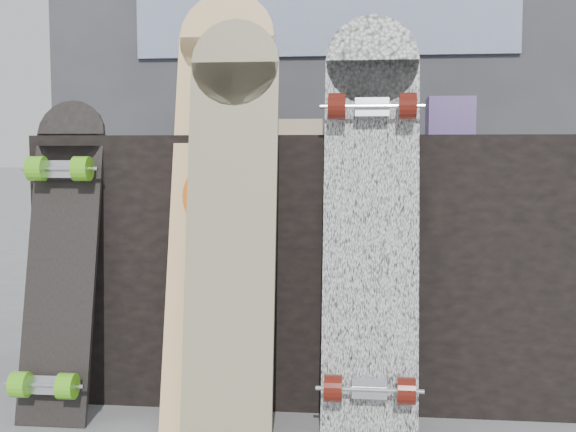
# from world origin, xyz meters

# --- Properties ---
(vendor_table) EXTENTS (1.60, 0.60, 0.80)m
(vendor_table) POSITION_xyz_m (0.00, 0.50, 0.40)
(vendor_table) COLOR black
(vendor_table) RESTS_ON ground
(booth) EXTENTS (2.40, 0.22, 2.20)m
(booth) POSITION_xyz_m (0.00, 1.35, 1.10)
(booth) COLOR #36353B
(booth) RESTS_ON ground
(merch_box_purple) EXTENTS (0.18, 0.12, 0.10)m
(merch_box_purple) POSITION_xyz_m (-0.28, 0.62, 0.85)
(merch_box_purple) COLOR #5D3874
(merch_box_purple) RESTS_ON vendor_table
(merch_box_small) EXTENTS (0.14, 0.14, 0.12)m
(merch_box_small) POSITION_xyz_m (0.44, 0.47, 0.86)
(merch_box_small) COLOR #5D3874
(merch_box_small) RESTS_ON vendor_table
(merch_box_flat) EXTENTS (0.22, 0.10, 0.06)m
(merch_box_flat) POSITION_xyz_m (-0.07, 0.61, 0.83)
(merch_box_flat) COLOR #D1B78C
(merch_box_flat) RESTS_ON vendor_table
(longboard_geisha) EXTENTS (0.28, 0.33, 1.22)m
(longboard_geisha) POSITION_xyz_m (-0.23, 0.18, 0.65)
(longboard_geisha) COLOR #CFC28C
(longboard_geisha) RESTS_ON ground
(longboard_celtic) EXTENTS (0.24, 0.21, 1.12)m
(longboard_celtic) POSITION_xyz_m (-0.18, 0.08, 0.59)
(longboard_celtic) COLOR beige
(longboard_celtic) RESTS_ON ground
(longboard_cascadia) EXTENTS (0.25, 0.28, 1.13)m
(longboard_cascadia) POSITION_xyz_m (0.19, 0.11, 0.58)
(longboard_cascadia) COLOR white
(longboard_cascadia) RESTS_ON ground
(skateboard_dark) EXTENTS (0.20, 0.29, 0.90)m
(skateboard_dark) POSITION_xyz_m (-0.68, 0.12, 0.46)
(skateboard_dark) COLOR black
(skateboard_dark) RESTS_ON ground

